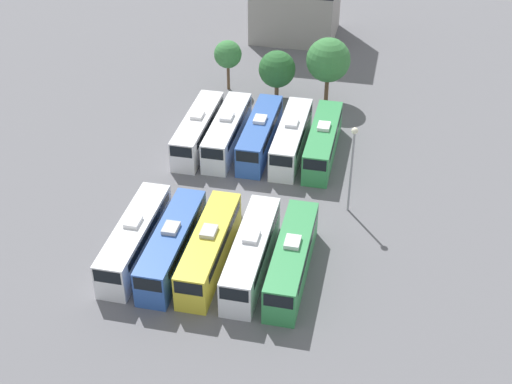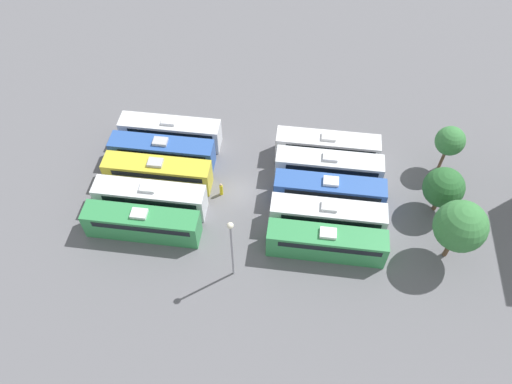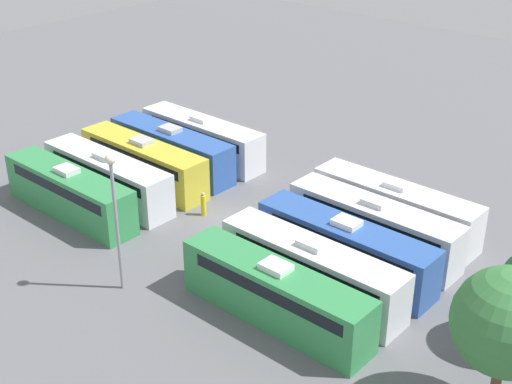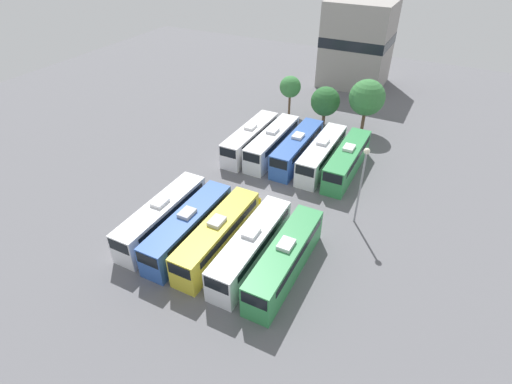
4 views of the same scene
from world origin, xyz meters
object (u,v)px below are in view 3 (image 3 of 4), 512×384
(bus_8, at_px, (312,268))
(bus_2, at_px, (144,161))
(bus_7, at_px, (346,247))
(worker_person, at_px, (203,205))
(bus_6, at_px, (374,225))
(bus_3, at_px, (108,176))
(tree_2, at_px, (508,323))
(bus_1, at_px, (172,149))
(light_pole, at_px, (114,201))
(bus_0, at_px, (202,137))
(bus_9, at_px, (276,293))
(bus_4, at_px, (70,192))
(bus_5, at_px, (395,207))

(bus_8, bearing_deg, bus_2, -100.49)
(bus_7, relative_size, worker_person, 6.67)
(bus_6, relative_size, worker_person, 6.67)
(bus_3, distance_m, tree_2, 30.97)
(bus_3, distance_m, worker_person, 7.63)
(bus_1, bearing_deg, light_pole, 37.32)
(bus_7, bearing_deg, bus_2, -90.63)
(bus_3, relative_size, worker_person, 6.67)
(bus_0, relative_size, worker_person, 6.67)
(bus_3, relative_size, tree_2, 1.55)
(bus_9, xyz_separation_m, tree_2, (-1.23, 12.02, 3.30))
(worker_person, bearing_deg, tree_2, 78.61)
(bus_4, bearing_deg, bus_3, -179.79)
(worker_person, bearing_deg, bus_7, 92.45)
(bus_4, xyz_separation_m, light_pole, (3.50, 9.88, 3.97))
(bus_4, xyz_separation_m, tree_2, (-1.31, 30.72, 3.30))
(bus_3, relative_size, bus_9, 1.00)
(bus_3, relative_size, light_pole, 1.37)
(bus_1, xyz_separation_m, bus_6, (-0.11, 18.87, 0.00))
(light_pole, distance_m, tree_2, 21.39)
(bus_5, bearing_deg, bus_1, -80.38)
(bus_1, xyz_separation_m, bus_2, (3.10, 0.24, 0.00))
(bus_7, bearing_deg, bus_5, -175.83)
(bus_0, height_order, bus_2, same)
(bus_0, distance_m, bus_9, 22.95)
(bus_0, xyz_separation_m, bus_6, (3.17, 18.70, 0.00))
(tree_2, bearing_deg, bus_9, -84.16)
(bus_2, relative_size, tree_2, 1.55)
(bus_5, height_order, bus_7, same)
(bus_4, distance_m, light_pole, 11.21)
(bus_4, xyz_separation_m, bus_5, (-13.04, 18.26, 0.00))
(bus_7, distance_m, bus_9, 6.50)
(bus_0, xyz_separation_m, bus_3, (9.85, 0.15, 0.00))
(bus_6, height_order, bus_8, same)
(bus_8, height_order, worker_person, bus_8)
(bus_5, bearing_deg, bus_2, -71.19)
(bus_3, relative_size, bus_8, 1.00)
(bus_8, distance_m, light_pole, 11.82)
(bus_4, relative_size, bus_5, 1.00)
(bus_0, xyz_separation_m, worker_person, (7.09, 7.19, -0.98))
(bus_2, relative_size, light_pole, 1.37)
(bus_4, relative_size, bus_8, 1.00)
(bus_3, bearing_deg, bus_7, 99.89)
(bus_0, bearing_deg, bus_8, 62.39)
(bus_8, height_order, bus_9, same)
(bus_1, xyz_separation_m, bus_7, (3.31, 19.06, 0.00))
(bus_3, bearing_deg, bus_1, -177.25)
(bus_9, bearing_deg, bus_7, 179.62)
(bus_0, xyz_separation_m, tree_2, (11.86, 30.88, 3.30))
(bus_5, height_order, bus_6, same)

